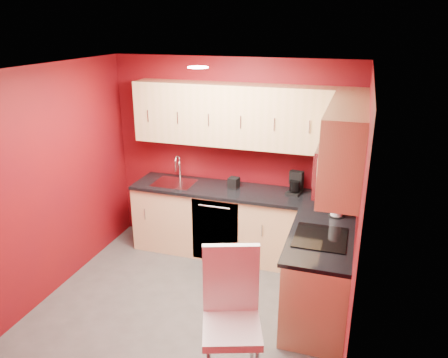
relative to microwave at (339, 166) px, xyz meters
The scene contains 21 objects.
floor 2.18m from the microwave, behind, with size 3.20×3.20×0.00m, color #524E4C.
ceiling 1.64m from the microwave, behind, with size 3.20×3.20×0.00m, color white.
wall_back 1.95m from the microwave, 136.99° to the left, with size 3.20×3.20×0.00m, color #68090B.
wall_front 2.24m from the microwave, 129.35° to the right, with size 3.20×3.20×0.00m, color #68090B.
wall_left 3.03m from the microwave, behind, with size 3.00×3.00×0.00m, color #68090B.
wall_right 0.50m from the microwave, 44.09° to the right, with size 3.00×3.00×0.00m, color #68090B.
base_cabinets_back 1.98m from the microwave, 140.04° to the left, with size 2.80×0.60×0.87m, color #E5BA83.
base_cabinets_right 1.23m from the microwave, 151.81° to the left, with size 0.60×1.30×0.87m, color #E5BA83.
countertop_back 1.73m from the microwave, 140.47° to the left, with size 2.80×0.63×0.04m, color black.
countertop_right 0.78m from the microwave, 162.04° to the left, with size 0.63×1.27×0.04m, color black.
upper_cabinets_back 1.65m from the microwave, 136.69° to the left, with size 2.80×0.35×0.75m, color #DAB27B.
upper_cabinets_right 0.33m from the microwave, 82.65° to the left, with size 0.35×1.55×0.75m.
microwave is the anchor object (origin of this frame).
cooktop 0.75m from the microwave, behind, with size 0.50×0.55×0.01m, color black.
sink 2.43m from the microwave, 154.40° to the left, with size 0.52×0.42×0.35m.
dishwasher_front 2.02m from the microwave, 153.81° to the left, with size 0.60×0.02×0.82m, color black.
downlight 1.62m from the microwave, behind, with size 0.20×0.20×0.01m, color white.
coffee_maker 1.36m from the microwave, 116.50° to the left, with size 0.16×0.22×0.27m, color black, non-canonical shape.
napkin_holder 1.81m from the microwave, 141.06° to the left, with size 0.12×0.12×0.13m, color black, non-canonical shape.
paper_towel 0.83m from the microwave, 90.28° to the left, with size 0.17×0.17×0.31m, color silver, non-canonical shape.
dining_chair 1.67m from the microwave, 122.85° to the right, with size 0.48×0.50×1.18m, color white, non-canonical shape.
Camera 1 is at (1.53, -3.71, 2.90)m, focal length 35.00 mm.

